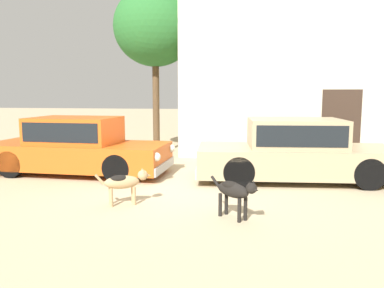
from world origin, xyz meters
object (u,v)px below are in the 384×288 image
parked_sedan_second (296,150)px  stray_dog_spotted (235,191)px  stray_dog_tan (125,182)px  parked_sedan_nearest (77,146)px  acacia_tree_left (155,27)px

parked_sedan_second → stray_dog_spotted: (-1.29, -2.97, -0.24)m
parked_sedan_second → stray_dog_tan: bearing=-147.3°
parked_sedan_nearest → acacia_tree_left: (1.17, 3.58, 3.42)m
stray_dog_tan → parked_sedan_nearest: bearing=103.9°
parked_sedan_nearest → parked_sedan_second: bearing=2.6°
parked_sedan_second → acacia_tree_left: bearing=134.9°
stray_dog_spotted → stray_dog_tan: stray_dog_spotted is taller
parked_sedan_nearest → acacia_tree_left: size_ratio=0.86×
stray_dog_tan → stray_dog_spotted: bearing=-40.4°
parked_sedan_nearest → parked_sedan_second: (5.30, -0.01, 0.00)m
parked_sedan_nearest → stray_dog_tan: bearing=-47.6°
stray_dog_spotted → acacia_tree_left: (-2.85, 6.56, 3.66)m
parked_sedan_nearest → stray_dog_tan: 3.20m
stray_dog_tan → acacia_tree_left: (-0.86, 6.04, 3.70)m
parked_sedan_nearest → acacia_tree_left: bearing=74.7°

